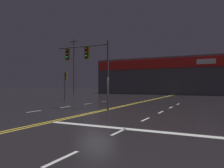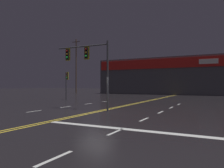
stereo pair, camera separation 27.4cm
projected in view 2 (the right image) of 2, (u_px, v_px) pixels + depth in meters
name	position (u px, v px, depth m)	size (l,w,h in m)	color
ground_plane	(96.00, 112.00, 15.58)	(200.00, 200.00, 0.00)	black
road_markings	(99.00, 114.00, 14.59)	(12.43, 60.00, 0.01)	gold
traffic_signal_median	(86.00, 59.00, 16.93)	(4.65, 0.36, 5.19)	#38383D
traffic_signal_corner_northwest	(67.00, 79.00, 28.08)	(0.42, 0.36, 3.59)	#38383D
building_backdrop	(180.00, 76.00, 46.21)	(33.22, 10.23, 7.49)	#4C4C51
utility_pole_row	(155.00, 65.00, 43.48)	(46.91, 0.26, 12.91)	#4C3828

